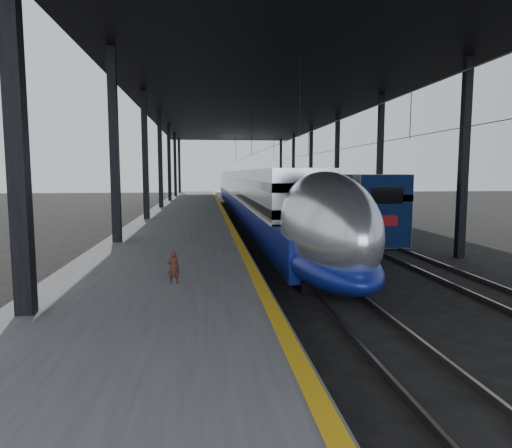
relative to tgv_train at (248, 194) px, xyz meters
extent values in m
plane|color=black|center=(-2.00, -28.10, -1.92)|extent=(160.00, 160.00, 0.00)
cube|color=#4C4C4F|center=(-5.50, -8.10, -1.42)|extent=(6.00, 80.00, 1.00)
cube|color=gold|center=(-2.70, -8.10, -0.91)|extent=(0.30, 80.00, 0.01)
cube|color=slate|center=(-0.72, -8.10, -1.84)|extent=(0.08, 80.00, 0.16)
cube|color=slate|center=(0.72, -8.10, -1.84)|extent=(0.08, 80.00, 0.16)
cube|color=slate|center=(4.28, -8.10, -1.84)|extent=(0.08, 80.00, 0.16)
cube|color=slate|center=(5.72, -8.10, -1.84)|extent=(0.08, 80.00, 0.16)
cube|color=black|center=(-7.80, -33.10, 2.58)|extent=(0.35, 0.35, 9.00)
cube|color=black|center=(-7.80, -23.10, 2.58)|extent=(0.35, 0.35, 9.00)
cube|color=black|center=(7.60, -23.10, 2.58)|extent=(0.35, 0.35, 9.00)
cube|color=black|center=(-7.80, -13.10, 2.58)|extent=(0.35, 0.35, 9.00)
cube|color=black|center=(7.60, -13.10, 2.58)|extent=(0.35, 0.35, 9.00)
cube|color=black|center=(-7.80, -3.10, 2.58)|extent=(0.35, 0.35, 9.00)
cube|color=black|center=(7.60, -3.10, 2.58)|extent=(0.35, 0.35, 9.00)
cube|color=black|center=(-7.80, 6.90, 2.58)|extent=(0.35, 0.35, 9.00)
cube|color=black|center=(7.60, 6.90, 2.58)|extent=(0.35, 0.35, 9.00)
cube|color=black|center=(-7.80, 16.90, 2.58)|extent=(0.35, 0.35, 9.00)
cube|color=black|center=(7.60, 16.90, 2.58)|extent=(0.35, 0.35, 9.00)
cube|color=black|center=(-7.80, 26.90, 2.58)|extent=(0.35, 0.35, 9.00)
cube|color=black|center=(7.60, 26.90, 2.58)|extent=(0.35, 0.35, 9.00)
cube|color=black|center=(-0.10, -8.10, 7.33)|extent=(18.00, 75.00, 0.45)
cylinder|color=slate|center=(0.00, -8.10, 3.58)|extent=(0.03, 74.00, 0.03)
cylinder|color=slate|center=(5.00, -8.10, 3.58)|extent=(0.03, 74.00, 0.03)
cube|color=silver|center=(0.00, 4.02, 0.28)|extent=(2.77, 57.00, 3.82)
cube|color=navy|center=(0.00, 2.52, -0.92)|extent=(2.84, 62.00, 1.48)
cube|color=silver|center=(0.00, 4.02, -0.15)|extent=(2.86, 57.00, 0.10)
cube|color=black|center=(0.00, 4.02, 1.37)|extent=(2.80, 57.00, 0.40)
cube|color=black|center=(0.00, 4.02, 0.28)|extent=(2.80, 57.00, 0.40)
ellipsoid|color=silver|center=(0.00, -27.48, 0.13)|extent=(2.77, 8.40, 3.82)
ellipsoid|color=navy|center=(0.00, -27.48, -0.96)|extent=(2.84, 8.40, 1.62)
ellipsoid|color=black|center=(0.00, -30.08, 0.90)|extent=(1.43, 2.20, 0.86)
cube|color=black|center=(0.00, -27.48, -1.72)|extent=(2.10, 2.60, 0.40)
cube|color=black|center=(0.00, -5.48, -1.72)|extent=(2.10, 2.60, 0.40)
cube|color=navy|center=(5.00, -11.76, 0.04)|extent=(2.74, 18.00, 3.72)
cube|color=gray|center=(5.00, -20.16, 0.04)|extent=(2.79, 1.20, 3.77)
cube|color=black|center=(5.00, -20.78, 0.87)|extent=(1.66, 0.06, 0.83)
cube|color=#A70C1A|center=(5.00, -20.78, -0.40)|extent=(1.17, 0.06, 0.54)
cube|color=gray|center=(5.00, 7.24, 0.04)|extent=(2.74, 18.00, 3.72)
cube|color=gray|center=(5.00, 26.24, 0.04)|extent=(2.74, 18.00, 3.72)
cube|color=black|center=(5.00, -17.76, -1.74)|extent=(2.15, 2.40, 0.36)
cube|color=black|center=(5.00, 4.24, -1.74)|extent=(2.15, 2.40, 0.36)
imported|color=#442116|center=(-4.94, -30.80, -0.49)|extent=(0.33, 0.24, 0.85)
camera|label=1|loc=(-4.11, -42.75, 1.97)|focal=32.00mm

